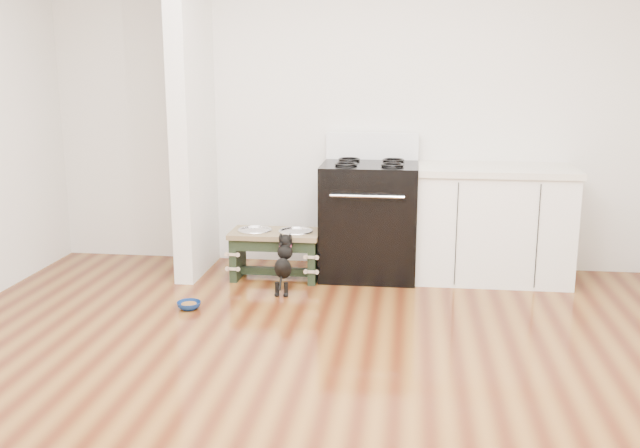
# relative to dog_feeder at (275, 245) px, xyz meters

# --- Properties ---
(ground) EXTENTS (5.00, 5.00, 0.00)m
(ground) POSITION_rel_dog_feeder_xyz_m (0.49, -1.95, -0.28)
(ground) COLOR #4A1E0D
(ground) RESTS_ON ground
(room_shell) EXTENTS (5.00, 5.00, 5.00)m
(room_shell) POSITION_rel_dog_feeder_xyz_m (0.49, -1.95, 1.34)
(room_shell) COLOR silver
(room_shell) RESTS_ON ground
(partition_wall) EXTENTS (0.15, 0.80, 2.70)m
(partition_wall) POSITION_rel_dog_feeder_xyz_m (-0.69, 0.15, 1.07)
(partition_wall) COLOR silver
(partition_wall) RESTS_ON ground
(oven_range) EXTENTS (0.76, 0.69, 1.14)m
(oven_range) POSITION_rel_dog_feeder_xyz_m (0.74, 0.21, 0.20)
(oven_range) COLOR black
(oven_range) RESTS_ON ground
(cabinet_run) EXTENTS (1.24, 0.64, 0.91)m
(cabinet_run) POSITION_rel_dog_feeder_xyz_m (1.72, 0.23, 0.17)
(cabinet_run) COLOR white
(cabinet_run) RESTS_ON ground
(dog_feeder) EXTENTS (0.71, 0.38, 0.41)m
(dog_feeder) POSITION_rel_dog_feeder_xyz_m (0.00, 0.00, 0.00)
(dog_feeder) COLOR black
(dog_feeder) RESTS_ON ground
(puppy) EXTENTS (0.13, 0.37, 0.43)m
(puppy) POSITION_rel_dog_feeder_xyz_m (0.13, -0.33, -0.04)
(puppy) COLOR black
(puppy) RESTS_ON ground
(floor_bowl) EXTENTS (0.22, 0.22, 0.05)m
(floor_bowl) POSITION_rel_dog_feeder_xyz_m (-0.47, -0.80, -0.25)
(floor_bowl) COLOR navy
(floor_bowl) RESTS_ON ground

